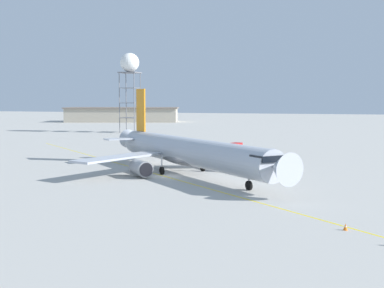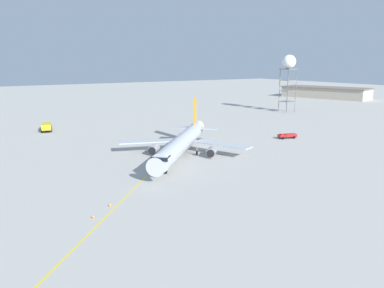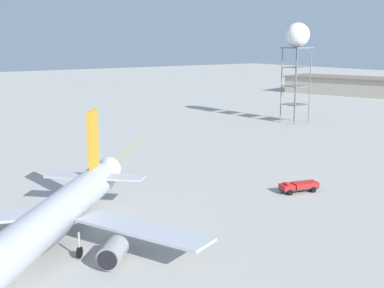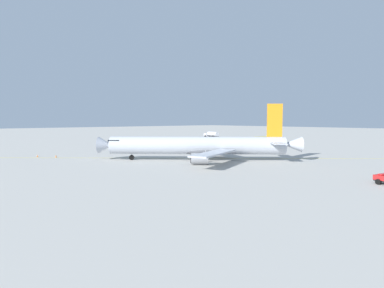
% 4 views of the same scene
% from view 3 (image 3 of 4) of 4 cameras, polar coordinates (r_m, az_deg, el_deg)
% --- Properties ---
extents(ground_plane, '(600.00, 600.00, 0.00)m').
position_cam_3_polar(ground_plane, '(51.69, -19.79, -12.29)').
color(ground_plane, '#ADAAA3').
extents(airliner_main, '(33.92, 32.53, 12.07)m').
position_cam_3_polar(airliner_main, '(49.78, -16.67, -9.22)').
color(airliner_main, '#B2B7C1').
rests_on(airliner_main, ground_plane).
extents(ops_pickup_truck, '(3.15, 5.66, 1.41)m').
position_cam_3_polar(ops_pickup_truck, '(71.17, 11.83, -4.62)').
color(ops_pickup_truck, '#232326').
rests_on(ops_pickup_truck, ground_plane).
extents(radar_tower, '(5.85, 5.85, 24.46)m').
position_cam_3_polar(radar_tower, '(129.39, 11.66, 11.36)').
color(radar_tower, slate).
rests_on(radar_tower, ground_plane).
extents(terminal_shed, '(53.90, 32.80, 6.58)m').
position_cam_3_polar(terminal_shed, '(204.50, 17.64, 6.20)').
color(terminal_shed, '#B2A893').
rests_on(terminal_shed, ground_plane).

